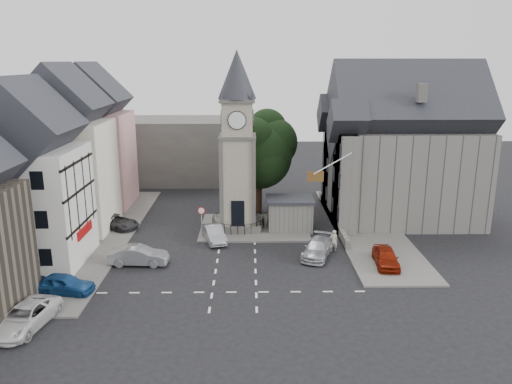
{
  "coord_description": "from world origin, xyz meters",
  "views": [
    {
      "loc": [
        1.08,
        -36.64,
        15.29
      ],
      "look_at": [
        1.63,
        5.0,
        4.3
      ],
      "focal_mm": 35.0,
      "sensor_mm": 36.0,
      "label": 1
    }
  ],
  "objects_px": {
    "clock_tower": "(238,143)",
    "stone_shelter": "(290,214)",
    "car_east_red": "(386,257)",
    "pedestrian": "(334,241)",
    "car_west_blue": "(64,284)"
  },
  "relations": [
    {
      "from": "car_west_blue",
      "to": "stone_shelter",
      "type": "bearing_deg",
      "value": -42.7
    },
    {
      "from": "stone_shelter",
      "to": "car_west_blue",
      "type": "height_order",
      "value": "stone_shelter"
    },
    {
      "from": "clock_tower",
      "to": "stone_shelter",
      "type": "height_order",
      "value": "clock_tower"
    },
    {
      "from": "stone_shelter",
      "to": "car_east_red",
      "type": "height_order",
      "value": "stone_shelter"
    },
    {
      "from": "stone_shelter",
      "to": "clock_tower",
      "type": "bearing_deg",
      "value": 174.16
    },
    {
      "from": "car_east_red",
      "to": "pedestrian",
      "type": "relative_size",
      "value": 2.28
    },
    {
      "from": "car_east_red",
      "to": "pedestrian",
      "type": "xyz_separation_m",
      "value": [
        -3.5,
        3.14,
        0.2
      ]
    },
    {
      "from": "clock_tower",
      "to": "pedestrian",
      "type": "relative_size",
      "value": 8.83
    },
    {
      "from": "car_west_blue",
      "to": "car_east_red",
      "type": "xyz_separation_m",
      "value": [
        23.0,
        4.41,
        0.02
      ]
    },
    {
      "from": "clock_tower",
      "to": "stone_shelter",
      "type": "distance_m",
      "value": 8.15
    },
    {
      "from": "pedestrian",
      "to": "car_east_red",
      "type": "bearing_deg",
      "value": 133.33
    },
    {
      "from": "car_east_red",
      "to": "clock_tower",
      "type": "bearing_deg",
      "value": 146.05
    },
    {
      "from": "car_west_blue",
      "to": "car_east_red",
      "type": "bearing_deg",
      "value": -70.53
    },
    {
      "from": "clock_tower",
      "to": "pedestrian",
      "type": "distance_m",
      "value": 12.32
    },
    {
      "from": "stone_shelter",
      "to": "pedestrian",
      "type": "distance_m",
      "value": 6.39
    }
  ]
}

